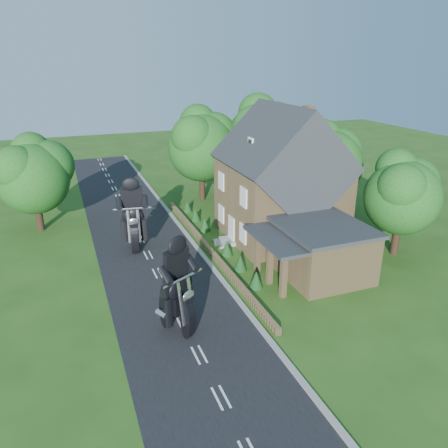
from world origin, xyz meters
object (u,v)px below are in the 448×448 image
object	(u,v)px
garden_wall	(209,249)
house	(281,183)
annex	(320,249)
motorcycle_lead	(178,318)
motorcycle_follow	(135,239)

from	to	relation	value
garden_wall	house	distance (m)	7.52
garden_wall	house	size ratio (longest dim) A/B	2.15
annex	motorcycle_lead	xyz separation A→B (m)	(-10.28, -2.98, -0.95)
garden_wall	annex	xyz separation A→B (m)	(5.57, -5.80, 1.57)
house	annex	size ratio (longest dim) A/B	1.45
annex	motorcycle_follow	distance (m)	13.34
house	motorcycle_lead	world-z (taller)	house
house	motorcycle_follow	bearing A→B (deg)	173.05
motorcycle_follow	garden_wall	bearing A→B (deg)	163.78
motorcycle_follow	annex	bearing A→B (deg)	151.46
house	annex	world-z (taller)	house
annex	motorcycle_follow	size ratio (longest dim) A/B	3.97
motorcycle_lead	house	bearing A→B (deg)	-166.56
garden_wall	motorcycle_lead	distance (m)	9.98
house	motorcycle_follow	size ratio (longest dim) A/B	5.76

